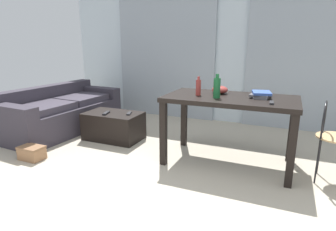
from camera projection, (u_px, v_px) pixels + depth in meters
name	position (u px, v px, depth m)	size (l,w,h in m)	color
ground_plane	(192.00, 164.00, 3.24)	(7.74, 7.74, 0.00)	#B2A893
wall_back	(232.00, 48.00, 4.70)	(6.23, 0.10, 2.56)	silver
curtains	(230.00, 61.00, 4.68)	(4.26, 0.03, 2.13)	#99A3AD
couch	(61.00, 113.00, 4.44)	(1.00, 1.95, 0.69)	#38333D
coffee_table	(114.00, 126.00, 4.04)	(0.80, 0.50, 0.39)	black
craft_table	(230.00, 106.00, 3.12)	(1.43, 0.78, 0.79)	black
wire_chair	(330.00, 131.00, 2.74)	(0.37, 0.39, 0.82)	tan
bottle_near	(198.00, 87.00, 3.15)	(0.06, 0.06, 0.21)	#99332D
bottle_far	(217.00, 88.00, 2.99)	(0.08, 0.08, 0.26)	#195B2D
bowl	(220.00, 90.00, 3.26)	(0.19, 0.19, 0.09)	#9E3833
book_stack	(261.00, 94.00, 3.03)	(0.24, 0.28, 0.07)	#4C4C51
tv_remote_on_table	(272.00, 103.00, 2.74)	(0.04, 0.14, 0.02)	#232326
tv_remote_primary	(129.00, 113.00, 3.92)	(0.05, 0.16, 0.02)	#232326
tv_remote_secondary	(106.00, 113.00, 3.93)	(0.05, 0.18, 0.02)	#232326
shoebox	(32.00, 153.00, 3.36)	(0.29, 0.20, 0.16)	#996B47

